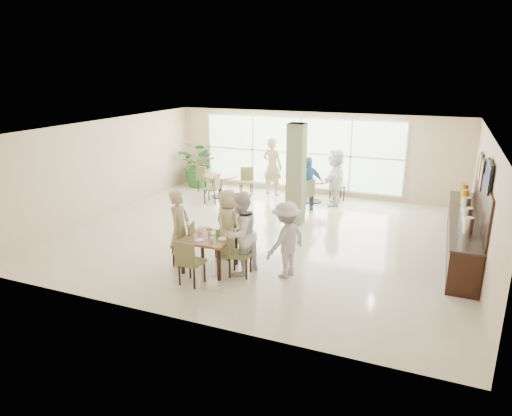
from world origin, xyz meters
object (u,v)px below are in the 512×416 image
at_px(teen_left, 180,228).
at_px(round_table_left, 220,180).
at_px(buffet_counter, 463,232).
at_px(teen_far, 228,223).
at_px(adult_standing, 272,166).
at_px(potted_plant, 200,164).
at_px(teen_standing, 286,240).
at_px(adult_a, 307,183).
at_px(main_table, 210,240).
at_px(round_table_right, 313,185).
at_px(adult_b, 335,177).
at_px(teen_right, 240,233).

bearing_deg(teen_left, round_table_left, 15.15).
bearing_deg(buffet_counter, teen_far, -157.54).
height_order(buffet_counter, adult_standing, adult_standing).
height_order(buffet_counter, teen_far, buffet_counter).
bearing_deg(potted_plant, teen_standing, -48.23).
distance_m(buffet_counter, adult_a, 4.88).
xyz_separation_m(main_table, teen_standing, (1.62, 0.30, 0.15)).
relative_size(round_table_right, teen_left, 0.65).
xyz_separation_m(adult_a, adult_b, (0.68, 0.79, 0.07)).
bearing_deg(buffet_counter, potted_plant, 159.14).
bearing_deg(teen_far, adult_b, -83.12).
bearing_deg(round_table_right, main_table, -95.94).
bearing_deg(adult_standing, round_table_right, 177.35).
bearing_deg(potted_plant, buffet_counter, -20.86).
relative_size(teen_standing, adult_standing, 0.82).
bearing_deg(adult_standing, teen_left, 100.80).
xyz_separation_m(round_table_left, adult_standing, (1.53, 0.91, 0.40)).
xyz_separation_m(round_table_left, teen_standing, (4.06, -5.05, 0.22)).
xyz_separation_m(round_table_right, buffet_counter, (4.44, -2.99, -0.02)).
bearing_deg(buffet_counter, round_table_right, 145.98).
relative_size(teen_right, adult_a, 1.09).
bearing_deg(main_table, potted_plant, 120.72).
distance_m(round_table_left, teen_left, 5.66).
bearing_deg(teen_left, adult_b, -21.97).
distance_m(teen_left, adult_a, 5.30).
relative_size(round_table_right, potted_plant, 0.65).
distance_m(main_table, teen_standing, 1.65).
xyz_separation_m(teen_far, adult_b, (1.34, 5.00, 0.11)).
xyz_separation_m(main_table, potted_plant, (-3.75, 6.31, 0.17)).
bearing_deg(adult_a, adult_standing, 119.78).
bearing_deg(potted_plant, adult_standing, -0.91).
height_order(round_table_right, buffet_counter, buffet_counter).
height_order(teen_standing, adult_standing, adult_standing).
xyz_separation_m(round_table_left, adult_a, (3.12, -0.27, 0.24)).
bearing_deg(teen_standing, round_table_left, -118.74).
distance_m(round_table_left, adult_a, 3.14).
relative_size(round_table_left, adult_standing, 0.59).
relative_size(round_table_right, teen_standing, 0.68).
bearing_deg(main_table, teen_left, -177.72).
height_order(potted_plant, adult_standing, adult_standing).
relative_size(potted_plant, adult_standing, 0.85).
height_order(main_table, adult_a, adult_a).
xyz_separation_m(round_table_left, teen_right, (3.13, -5.27, 0.31)).
bearing_deg(round_table_right, potted_plant, 175.27).
distance_m(round_table_left, round_table_right, 3.12).
distance_m(round_table_left, teen_right, 6.14).
distance_m(teen_far, adult_b, 5.18).
bearing_deg(teen_left, round_table_right, -15.21).
xyz_separation_m(potted_plant, teen_left, (3.04, -6.34, 0.01)).
height_order(main_table, teen_right, teen_right).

